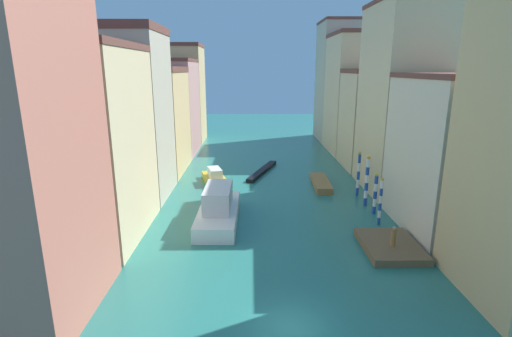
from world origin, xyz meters
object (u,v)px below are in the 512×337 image
(waterfront_dock, at_px, (390,246))
(mooring_pole_0, at_px, (380,201))
(mooring_pole_3, at_px, (358,174))
(person_on_dock, at_px, (393,237))
(mooring_pole_1, at_px, (375,193))
(motorboat_1, at_px, (321,183))
(motorboat_0, at_px, (215,178))
(vaporetto_white, at_px, (218,209))
(mooring_pole_2, at_px, (367,180))
(gondola_black, at_px, (262,171))

(waterfront_dock, distance_m, mooring_pole_0, 5.30)
(mooring_pole_0, xyz_separation_m, mooring_pole_3, (0.24, 8.11, 0.31))
(person_on_dock, bearing_deg, mooring_pole_1, 81.85)
(waterfront_dock, bearing_deg, motorboat_1, 98.27)
(mooring_pole_3, bearing_deg, motorboat_0, 162.56)
(vaporetto_white, height_order, motorboat_1, vaporetto_white)
(mooring_pole_3, bearing_deg, vaporetto_white, -154.35)
(waterfront_dock, xyz_separation_m, mooring_pole_2, (0.93, 9.90, 2.39))
(mooring_pole_3, distance_m, motorboat_0, 17.10)
(mooring_pole_0, distance_m, mooring_pole_2, 5.05)
(mooring_pole_1, relative_size, motorboat_0, 0.62)
(mooring_pole_3, height_order, vaporetto_white, mooring_pole_3)
(mooring_pole_3, relative_size, motorboat_0, 0.74)
(mooring_pole_0, height_order, mooring_pole_3, mooring_pole_3)
(person_on_dock, height_order, motorboat_0, person_on_dock)
(mooring_pole_0, distance_m, motorboat_0, 20.78)
(mooring_pole_1, bearing_deg, waterfront_dock, -98.34)
(motorboat_0, distance_m, motorboat_1, 12.92)
(person_on_dock, distance_m, motorboat_0, 24.12)
(gondola_black, bearing_deg, mooring_pole_1, -55.84)
(person_on_dock, xyz_separation_m, vaporetto_white, (-13.77, 6.53, -0.10))
(mooring_pole_3, bearing_deg, mooring_pole_2, -90.15)
(mooring_pole_0, distance_m, mooring_pole_3, 8.12)
(mooring_pole_3, bearing_deg, motorboat_1, 132.19)
(mooring_pole_3, bearing_deg, mooring_pole_1, -88.10)
(mooring_pole_0, relative_size, motorboat_0, 0.66)
(mooring_pole_1, height_order, motorboat_0, mooring_pole_1)
(mooring_pole_0, bearing_deg, mooring_pole_1, 81.19)
(waterfront_dock, xyz_separation_m, vaporetto_white, (-13.83, 5.90, 0.94))
(waterfront_dock, relative_size, motorboat_0, 0.86)
(person_on_dock, xyz_separation_m, motorboat_1, (-2.36, 17.33, -0.97))
(person_on_dock, relative_size, mooring_pole_2, 0.30)
(gondola_black, bearing_deg, mooring_pole_3, -44.21)
(motorboat_0, height_order, motorboat_1, motorboat_0)
(mooring_pole_2, relative_size, vaporetto_white, 0.53)
(vaporetto_white, xyz_separation_m, motorboat_0, (-1.44, 12.19, -0.59))
(mooring_pole_1, bearing_deg, vaporetto_white, -173.46)
(waterfront_dock, relative_size, person_on_dock, 3.60)
(mooring_pole_1, height_order, mooring_pole_2, mooring_pole_2)
(mooring_pole_2, distance_m, mooring_pole_3, 3.09)
(mooring_pole_2, bearing_deg, mooring_pole_3, 89.85)
(mooring_pole_1, xyz_separation_m, motorboat_0, (-16.39, 10.47, -1.47))
(waterfront_dock, distance_m, motorboat_0, 23.67)
(mooring_pole_2, height_order, motorboat_0, mooring_pole_2)
(mooring_pole_3, distance_m, vaporetto_white, 16.44)
(vaporetto_white, bearing_deg, motorboat_0, 96.72)
(person_on_dock, distance_m, vaporetto_white, 15.24)
(mooring_pole_1, bearing_deg, motorboat_0, 147.42)
(mooring_pole_3, bearing_deg, gondola_black, 135.79)
(mooring_pole_3, xyz_separation_m, gondola_black, (-10.21, 9.93, -2.32))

